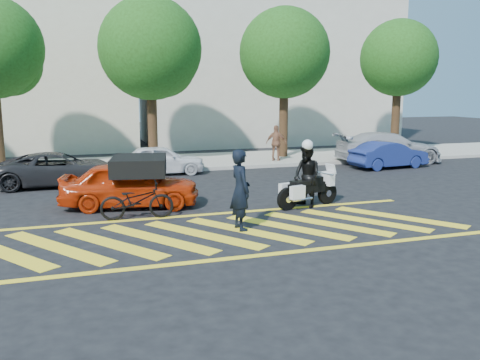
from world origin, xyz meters
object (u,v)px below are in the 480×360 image
object	(u,v)px
officer_bike	(240,190)
parked_far_right	(388,148)
parked_mid_left	(59,169)
red_convertible	(130,184)
officer_moto	(307,176)
bicycle	(137,200)
police_motorcycle	(307,189)
parked_right	(389,155)
parked_mid_right	(161,160)

from	to	relation	value
officer_bike	parked_far_right	distance (m)	13.74
parked_mid_left	parked_far_right	distance (m)	14.83
red_convertible	parked_far_right	xyz separation A→B (m)	(12.67, 5.70, 0.05)
officer_moto	parked_far_right	bearing A→B (deg)	118.14
bicycle	officer_bike	bearing A→B (deg)	-124.99
officer_bike	police_motorcycle	size ratio (longest dim) A/B	0.93
parked_far_right	bicycle	bearing A→B (deg)	126.67
bicycle	parked_mid_left	distance (m)	6.18
bicycle	parked_far_right	bearing A→B (deg)	-56.76
red_convertible	parked_far_right	distance (m)	13.89
police_motorcycle	parked_far_right	size ratio (longest dim) A/B	0.43
parked_right	red_convertible	bearing A→B (deg)	103.58
parked_mid_right	parked_far_right	bearing A→B (deg)	-85.94
parked_mid_left	officer_bike	bearing A→B (deg)	-149.03
officer_bike	parked_far_right	xyz separation A→B (m)	(10.34, 9.04, -0.27)
officer_moto	parked_mid_right	xyz separation A→B (m)	(-3.13, 7.28, -0.32)
officer_moto	parked_right	size ratio (longest dim) A/B	0.51
parked_mid_left	parked_far_right	xyz separation A→B (m)	(14.77, 1.40, 0.12)
parked_far_right	parked_right	bearing A→B (deg)	153.74
parked_mid_left	parked_right	world-z (taller)	parked_mid_left
officer_moto	parked_right	xyz separation A→B (m)	(6.79, 5.88, -0.33)
red_convertible	parked_right	xyz separation A→B (m)	(11.75, 4.30, -0.09)
officer_moto	parked_right	world-z (taller)	officer_moto
police_motorcycle	parked_mid_right	xyz separation A→B (m)	(-3.15, 7.28, 0.08)
bicycle	officer_moto	xyz separation A→B (m)	(4.94, -0.08, 0.42)
officer_moto	bicycle	bearing A→B (deg)	-106.08
bicycle	police_motorcycle	xyz separation A→B (m)	(4.96, -0.08, 0.02)
officer_bike	parked_mid_left	distance (m)	8.84
red_convertible	bicycle	bearing A→B (deg)	-168.31
officer_moto	parked_right	bearing A→B (deg)	115.67
officer_moto	red_convertible	bearing A→B (deg)	-122.84
officer_moto	parked_right	distance (m)	8.98
bicycle	officer_moto	bearing A→B (deg)	-87.29
parked_right	parked_far_right	xyz separation A→B (m)	(0.92, 1.40, 0.14)
police_motorcycle	parked_right	size ratio (longest dim) A/B	0.60
red_convertible	parked_right	size ratio (longest dim) A/B	1.11
officer_bike	parked_far_right	size ratio (longest dim) A/B	0.40
bicycle	parked_mid_right	size ratio (longest dim) A/B	0.55
police_motorcycle	parked_far_right	bearing A→B (deg)	28.24
police_motorcycle	red_convertible	world-z (taller)	red_convertible
red_convertible	parked_right	bearing A→B (deg)	-58.87
officer_moto	parked_far_right	world-z (taller)	officer_moto
parked_far_right	parked_mid_left	bearing A→B (deg)	102.43
bicycle	parked_mid_left	world-z (taller)	parked_mid_left
police_motorcycle	parked_mid_right	bearing A→B (deg)	98.15
police_motorcycle	parked_right	world-z (taller)	parked_right
officer_bike	parked_mid_right	xyz separation A→B (m)	(-0.50, 9.04, -0.40)
police_motorcycle	parked_far_right	distance (m)	10.60
parked_mid_right	parked_far_right	world-z (taller)	parked_far_right
officer_moto	parked_mid_left	xyz separation A→B (m)	(-7.06, 5.88, -0.31)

